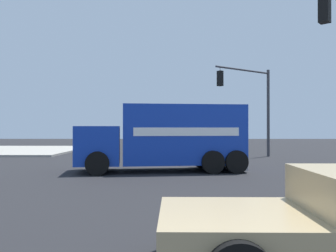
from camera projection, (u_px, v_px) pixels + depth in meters
ground_plane at (151, 170)px, 16.70m from camera, size 100.00×100.00×0.00m
sidewalk_corner_near at (3, 150)px, 30.46m from camera, size 12.80×12.80×0.14m
delivery_truck at (168, 137)px, 16.15m from camera, size 3.65×7.76×3.01m
traffic_light_primary at (252, 98)px, 23.69m from camera, size 3.01×4.15×6.06m
sedan_black at (210, 144)px, 30.49m from camera, size 2.16×4.36×1.31m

